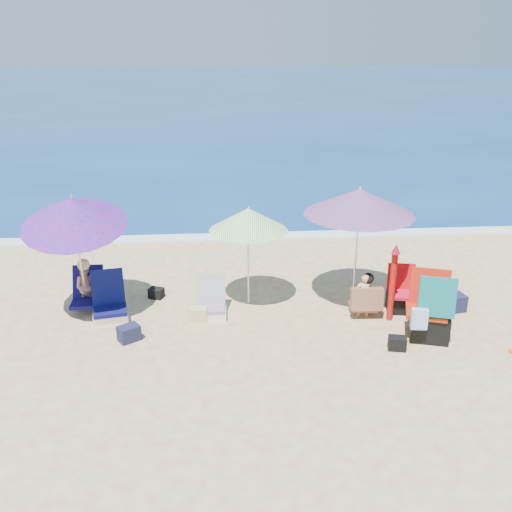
{
  "coord_description": "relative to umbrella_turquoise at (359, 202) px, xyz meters",
  "views": [
    {
      "loc": [
        -0.98,
        -8.09,
        4.66
      ],
      "look_at": [
        -0.3,
        1.0,
        1.1
      ],
      "focal_mm": 39.73,
      "sensor_mm": 36.0,
      "label": 1
    }
  ],
  "objects": [
    {
      "name": "bag_navy_a",
      "position": [
        -3.96,
        -1.05,
        -1.84
      ],
      "size": [
        0.41,
        0.39,
        0.26
      ],
      "color": "#191D37",
      "rests_on": "ground"
    },
    {
      "name": "umbrella_striped",
      "position": [
        -1.93,
        0.15,
        -0.32
      ],
      "size": [
        1.5,
        1.5,
        1.88
      ],
      "color": "silver",
      "rests_on": "ground"
    },
    {
      "name": "chair_rainbow",
      "position": [
        -2.61,
        -0.24,
        -1.78
      ],
      "size": [
        0.53,
        0.64,
        0.69
      ],
      "color": "#DE564E",
      "rests_on": "ground"
    },
    {
      "name": "bag_tan",
      "position": [
        -2.83,
        -0.45,
        -1.85
      ],
      "size": [
        0.29,
        0.21,
        0.24
      ],
      "color": "tan",
      "rests_on": "ground"
    },
    {
      "name": "bag_black_b",
      "position": [
        0.32,
        -1.66,
        -1.86
      ],
      "size": [
        0.32,
        0.25,
        0.22
      ],
      "color": "black",
      "rests_on": "ground"
    },
    {
      "name": "camp_chair_right",
      "position": [
        0.93,
        -1.34,
        -1.55
      ],
      "size": [
        0.84,
        0.85,
        1.17
      ],
      "color": "#A3260B",
      "rests_on": "ground"
    },
    {
      "name": "furled_umbrella",
      "position": [
        0.5,
        -0.66,
        -1.18
      ],
      "size": [
        0.18,
        0.22,
        1.43
      ],
      "color": "#AD100C",
      "rests_on": "ground"
    },
    {
      "name": "sea",
      "position": [
        -1.52,
        43.77,
        -2.02
      ],
      "size": [
        120.0,
        80.0,
        0.12
      ],
      "color": "navy",
      "rests_on": "ground"
    },
    {
      "name": "umbrella_turquoise",
      "position": [
        0.0,
        0.0,
        0.0
      ],
      "size": [
        1.95,
        1.95,
        2.24
      ],
      "color": "white",
      "rests_on": "ground"
    },
    {
      "name": "umbrella_blue",
      "position": [
        -4.83,
        -0.24,
        -0.0
      ],
      "size": [
        1.84,
        1.9,
        2.4
      ],
      "color": "silver",
      "rests_on": "ground"
    },
    {
      "name": "bag_black_a",
      "position": [
        -3.66,
        0.54,
        -1.87
      ],
      "size": [
        0.32,
        0.28,
        0.19
      ],
      "color": "black",
      "rests_on": "ground"
    },
    {
      "name": "chair_navy",
      "position": [
        -4.4,
        -0.22,
        -1.75
      ],
      "size": [
        0.7,
        0.82,
        0.81
      ],
      "color": "#0B0C41",
      "rests_on": "ground"
    },
    {
      "name": "person_center",
      "position": [
        0.07,
        -0.53,
        -1.57
      ],
      "size": [
        0.57,
        0.47,
        0.83
      ],
      "color": "tan",
      "rests_on": "ground"
    },
    {
      "name": "bag_navy_b",
      "position": [
        1.75,
        -0.39,
        -1.82
      ],
      "size": [
        0.46,
        0.38,
        0.31
      ],
      "color": "#1A1A39",
      "rests_on": "ground"
    },
    {
      "name": "foam",
      "position": [
        -1.52,
        3.87,
        -1.95
      ],
      "size": [
        120.0,
        0.5,
        0.04
      ],
      "color": "white",
      "rests_on": "ground"
    },
    {
      "name": "person_left",
      "position": [
        -4.84,
        0.14,
        -1.52
      ],
      "size": [
        0.56,
        0.68,
        0.99
      ],
      "color": "tan",
      "rests_on": "ground"
    },
    {
      "name": "camp_chair_left",
      "position": [
        0.79,
        -0.32,
        -1.72
      ],
      "size": [
        0.56,
        0.61,
        0.84
      ],
      "color": "red",
      "rests_on": "ground"
    },
    {
      "name": "ground",
      "position": [
        -1.52,
        -1.23,
        -1.97
      ],
      "size": [
        120.0,
        120.0,
        0.0
      ],
      "color": "#D8BC84",
      "rests_on": "ground"
    }
  ]
}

